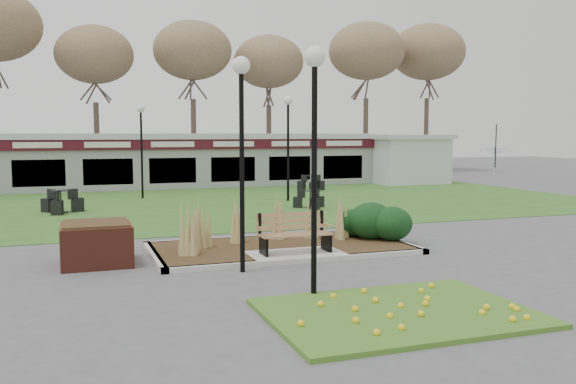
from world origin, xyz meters
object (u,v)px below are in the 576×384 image
object	(u,v)px
food_pavilion	(169,160)
bistro_set_b	(310,202)
park_bench	(294,233)
lamp_post_near_left	(314,116)
bistro_set_a	(61,205)
bistro_set_c	(311,186)
lamp_post_mid_right	(141,131)
lamp_post_far_right	(288,125)
brick_planter	(96,243)
patio_umbrella	(495,162)
lamp_post_near_right	(242,116)
service_hut	(408,159)

from	to	relation	value
food_pavilion	bistro_set_b	xyz separation A→B (m)	(3.81, -11.09, -1.23)
park_bench	lamp_post_near_left	xyz separation A→B (m)	(-0.87, -3.41, 2.61)
bistro_set_a	lamp_post_near_left	bearing A→B (deg)	-72.11
food_pavilion	bistro_set_c	bearing A→B (deg)	-33.93
lamp_post_near_left	lamp_post_mid_right	size ratio (longest dim) A/B	1.06
park_bench	lamp_post_far_right	world-z (taller)	lamp_post_far_right
park_bench	bistro_set_b	xyz separation A→B (m)	(3.81, 8.62, -0.34)
bistro_set_a	bistro_set_b	distance (m)	9.27
brick_planter	food_pavilion	size ratio (longest dim) A/B	0.06
lamp_post_far_right	patio_umbrella	distance (m)	12.09
bistro_set_a	bistro_set_c	bearing A→B (deg)	23.00
lamp_post_far_right	lamp_post_near_right	bearing A→B (deg)	-113.54
brick_planter	bistro_set_c	size ratio (longest dim) A/B	1.08
brick_planter	lamp_post_near_left	distance (m)	6.10
lamp_post_near_right	bistro_set_c	size ratio (longest dim) A/B	3.23
service_hut	patio_umbrella	size ratio (longest dim) A/B	1.83
bistro_set_c	bistro_set_a	bearing A→B (deg)	-157.00
lamp_post_near_right	bistro_set_c	bearing A→B (deg)	63.80
brick_planter	service_hut	bearing A→B (deg)	43.52
park_bench	lamp_post_far_right	size ratio (longest dim) A/B	0.38
brick_planter	lamp_post_mid_right	distance (m)	14.07
lamp_post_near_left	bistro_set_a	world-z (taller)	lamp_post_near_left
park_bench	lamp_post_mid_right	bearing A→B (deg)	97.76
bistro_set_b	park_bench	bearing A→B (deg)	-113.86
brick_planter	food_pavilion	bearing A→B (deg)	76.94
lamp_post_far_right	bistro_set_a	distance (m)	9.63
service_hut	bistro_set_a	bearing A→B (deg)	-158.40
park_bench	lamp_post_near_right	world-z (taller)	lamp_post_near_right
lamp_post_mid_right	bistro_set_b	xyz separation A→B (m)	(5.77, -5.74, -2.78)
lamp_post_near_right	bistro_set_b	bearing A→B (deg)	61.05
lamp_post_far_right	patio_umbrella	world-z (taller)	lamp_post_far_right
lamp_post_near_right	food_pavilion	bearing A→B (deg)	85.77
brick_planter	lamp_post_far_right	bearing A→B (deg)	51.92
lamp_post_mid_right	bistro_set_c	world-z (taller)	lamp_post_mid_right
park_bench	food_pavilion	bearing A→B (deg)	90.00
lamp_post_far_right	bistro_set_c	bearing A→B (deg)	56.52
lamp_post_far_right	bistro_set_a	world-z (taller)	lamp_post_far_right
bistro_set_b	lamp_post_near_right	bearing A→B (deg)	-118.95
park_bench	bistro_set_a	world-z (taller)	park_bench
patio_umbrella	brick_planter	bearing A→B (deg)	-149.13
brick_planter	bistro_set_a	size ratio (longest dim) A/B	0.99
lamp_post_far_right	lamp_post_near_left	bearing A→B (deg)	-107.76
bistro_set_a	service_hut	bearing A→B (deg)	21.60
bistro_set_c	lamp_post_near_right	bearing A→B (deg)	-116.20
brick_planter	bistro_set_a	bearing A→B (deg)	95.38
brick_planter	patio_umbrella	xyz separation A→B (m)	(20.07, 12.00, 0.95)
service_hut	patio_umbrella	distance (m)	5.45
bistro_set_c	lamp_post_far_right	bearing A→B (deg)	-123.48
brick_planter	lamp_post_near_right	distance (m)	4.38
bistro_set_a	bistro_set_b	size ratio (longest dim) A/B	1.18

